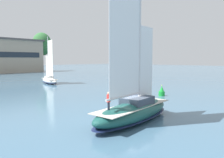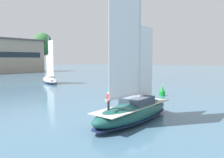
# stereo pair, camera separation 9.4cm
# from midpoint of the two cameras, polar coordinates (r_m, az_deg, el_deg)

# --- Properties ---
(ground_plane) EXTENTS (400.00, 400.00, 0.00)m
(ground_plane) POSITION_cam_midpoint_polar(r_m,az_deg,el_deg) (22.08, 5.83, -10.95)
(ground_plane) COLOR #42667F
(tree_shore_left) EXTENTS (9.58, 9.58, 19.72)m
(tree_shore_left) POSITION_cam_midpoint_polar(r_m,az_deg,el_deg) (118.56, -17.63, 8.65)
(tree_shore_left) COLOR brown
(tree_shore_left) RESTS_ON ground
(sailboat_main) EXTENTS (11.85, 4.25, 15.94)m
(sailboat_main) POSITION_cam_midpoint_polar(r_m,az_deg,el_deg) (21.79, 5.89, -7.82)
(sailboat_main) COLOR #194C47
(sailboat_main) RESTS_ON ground
(sailboat_moored_near_marina) EXTENTS (4.23, 8.94, 11.86)m
(sailboat_moored_near_marina) POSITION_cam_midpoint_polar(r_m,az_deg,el_deg) (57.48, -15.83, -0.18)
(sailboat_moored_near_marina) COLOR white
(sailboat_moored_near_marina) RESTS_ON ground
(sailboat_moored_mid_channel) EXTENTS (6.27, 4.41, 8.51)m
(sailboat_moored_mid_channel) POSITION_cam_midpoint_polar(r_m,az_deg,el_deg) (62.78, 7.59, 0.07)
(sailboat_moored_mid_channel) COLOR white
(sailboat_moored_mid_channel) RESTS_ON ground
(motor_tender) EXTENTS (3.86, 4.50, 1.65)m
(motor_tender) POSITION_cam_midpoint_polar(r_m,az_deg,el_deg) (37.17, 5.87, -3.51)
(motor_tender) COLOR black
(motor_tender) RESTS_ON ground
(channel_buoy) EXTENTS (1.02, 1.02, 1.86)m
(channel_buoy) POSITION_cam_midpoint_polar(r_m,az_deg,el_deg) (37.53, 13.00, -3.21)
(channel_buoy) COLOR green
(channel_buoy) RESTS_ON ground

